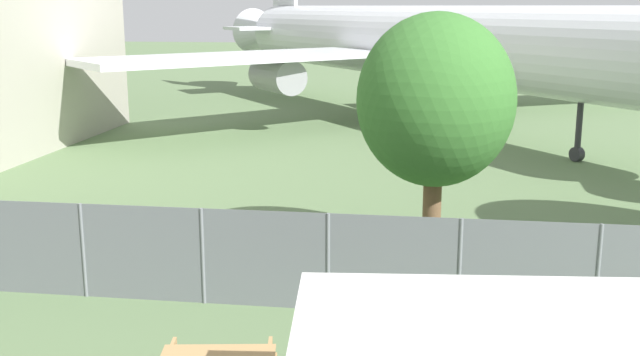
{
  "coord_description": "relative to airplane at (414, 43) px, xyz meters",
  "views": [
    {
      "loc": [
        4.38,
        -3.33,
        5.91
      ],
      "look_at": [
        1.95,
        13.49,
        2.0
      ],
      "focal_mm": 42.0,
      "sensor_mm": 36.0,
      "label": 1
    }
  ],
  "objects": [
    {
      "name": "perimeter_fence",
      "position": [
        -3.61,
        -24.81,
        -3.07
      ],
      "size": [
        56.07,
        0.07,
        2.0
      ],
      "color": "slate",
      "rests_on": "ground"
    },
    {
      "name": "tree_near_hangar",
      "position": [
        0.94,
        -21.65,
        -0.25
      ],
      "size": [
        3.57,
        3.57,
        5.81
      ],
      "color": "brown",
      "rests_on": "ground"
    },
    {
      "name": "airplane",
      "position": [
        0.0,
        0.0,
        0.0
      ],
      "size": [
        29.09,
        34.82,
        11.38
      ],
      "rotation": [
        0.0,
        0.0,
        -0.93
      ],
      "color": "silver",
      "rests_on": "ground"
    }
  ]
}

